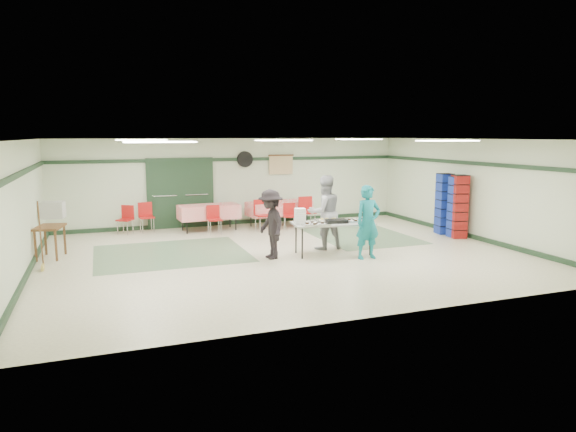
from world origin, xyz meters
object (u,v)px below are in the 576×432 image
object	(u,v)px
volunteer_dark	(271,224)
crate_stack_blue_b	(457,207)
chair_b	(262,212)
serving_table	(333,224)
volunteer_grey	(325,212)
chair_a	(289,213)
chair_loose_b	(126,217)
crate_stack_blue_a	(444,204)
office_printer	(53,210)
printer_table	(50,231)
crate_stack_red	(459,207)
dining_table_a	(279,208)
chair_loose_a	(146,214)
chair_c	(306,209)
chair_d	(214,216)
broom	(41,235)
volunteer_teal	(368,222)
dining_table_b	(209,211)

from	to	relation	value
volunteer_dark	crate_stack_blue_b	size ratio (longest dim) A/B	0.94
chair_b	crate_stack_blue_b	world-z (taller)	crate_stack_blue_b
serving_table	volunteer_grey	size ratio (longest dim) A/B	1.09
chair_a	crate_stack_blue_b	size ratio (longest dim) A/B	0.46
chair_loose_b	crate_stack_blue_a	bearing A→B (deg)	13.10
serving_table	office_printer	world-z (taller)	office_printer
chair_b	crate_stack_blue_a	xyz separation A→B (m)	(4.72, -2.29, 0.30)
serving_table	chair_a	xyz separation A→B (m)	(0.20, 3.49, -0.24)
volunteer_grey	printer_table	size ratio (longest dim) A/B	1.96
volunteer_grey	crate_stack_blue_b	bearing A→B (deg)	178.10
chair_a	crate_stack_red	size ratio (longest dim) A/B	0.45
dining_table_a	chair_loose_b	distance (m)	4.54
chair_loose_a	printer_table	xyz separation A→B (m)	(-2.35, -2.57, 0.11)
volunteer_grey	chair_b	bearing A→B (deg)	-79.22
serving_table	crate_stack_blue_a	xyz separation A→B (m)	(4.05, 1.22, 0.15)
chair_c	crate_stack_blue_a	distance (m)	4.02
dining_table_a	chair_d	distance (m)	2.25
chair_c	chair_loose_a	size ratio (longest dim) A/B	1.10
dining_table_a	chair_c	world-z (taller)	chair_c
dining_table_a	chair_loose_b	bearing A→B (deg)	168.18
crate_stack_blue_a	chair_a	bearing A→B (deg)	149.48
chair_loose_b	broom	world-z (taller)	broom
chair_d	volunteer_teal	bearing A→B (deg)	-57.35
printer_table	volunteer_grey	bearing A→B (deg)	0.50
chair_loose_b	crate_stack_blue_b	size ratio (longest dim) A/B	0.48
volunteer_teal	dining_table_b	xyz separation A→B (m)	(-2.69, 4.74, -0.27)
chair_b	dining_table_b	bearing A→B (deg)	152.58
chair_a	printer_table	size ratio (longest dim) A/B	0.83
volunteer_grey	chair_a	world-z (taller)	volunteer_grey
dining_table_a	office_printer	xyz separation A→B (m)	(-6.32, -0.94, 0.38)
chair_b	chair_loose_b	world-z (taller)	chair_b
chair_loose_a	crate_stack_blue_b	bearing A→B (deg)	-32.76
volunteer_dark	dining_table_a	size ratio (longest dim) A/B	0.77
chair_d	printer_table	distance (m)	4.45
crate_stack_blue_a	broom	size ratio (longest dim) A/B	1.20
crate_stack_blue_a	crate_stack_blue_b	distance (m)	0.55
chair_loose_a	crate_stack_red	xyz separation A→B (m)	(7.95, -3.90, 0.34)
serving_table	crate_stack_blue_a	bearing A→B (deg)	24.48
printer_table	broom	size ratio (longest dim) A/B	0.65
volunteer_teal	dining_table_a	xyz separation A→B (m)	(-0.49, 4.74, -0.27)
chair_loose_a	broom	size ratio (longest dim) A/B	0.60
dining_table_a	crate_stack_blue_b	size ratio (longest dim) A/B	1.22
crate_stack_blue_b	printer_table	size ratio (longest dim) A/B	1.81
volunteer_teal	volunteer_dark	xyz separation A→B (m)	(-2.07, 0.77, -0.05)
chair_d	office_printer	xyz separation A→B (m)	(-4.14, -0.37, 0.45)
volunteer_dark	crate_stack_blue_a	distance (m)	5.67
serving_table	volunteer_teal	distance (m)	0.88
chair_c	chair_loose_b	size ratio (longest dim) A/B	1.15
volunteer_teal	crate_stack_red	size ratio (longest dim) A/B	0.97
crate_stack_red	chair_loose_b	bearing A→B (deg)	156.11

